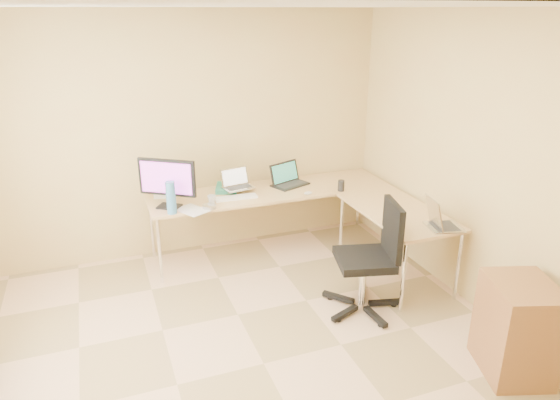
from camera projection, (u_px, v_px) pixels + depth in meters
name	position (u px, v px, depth m)	size (l,w,h in m)	color
floor	(264.00, 364.00, 3.94)	(4.50, 4.50, 0.00)	tan
ceiling	(259.00, 6.00, 3.02)	(4.50, 4.50, 0.00)	white
wall_back	(195.00, 136.00, 5.45)	(4.50, 4.50, 0.00)	tan
wall_right	(503.00, 175.00, 4.17)	(4.50, 4.50, 0.00)	tan
desk_main	(271.00, 221.00, 5.67)	(2.65, 0.70, 0.73)	tan
desk_return	(395.00, 243.00, 5.11)	(0.70, 1.30, 0.73)	tan
monitor	(167.00, 183.00, 4.97)	(0.58, 0.19, 0.50)	black
book_stack	(227.00, 188.00, 5.53)	(0.22, 0.30, 0.05)	#2A846A
laptop_center	(238.00, 179.00, 5.40)	(0.32, 0.24, 0.21)	#AFAFAF
laptop_black	(290.00, 175.00, 5.64)	(0.40, 0.29, 0.25)	black
keyboard	(236.00, 198.00, 5.28)	(0.44, 0.12, 0.02)	white
mouse	(308.00, 193.00, 5.39)	(0.09, 0.06, 0.03)	silver
mug	(212.00, 199.00, 5.14)	(0.09, 0.09, 0.08)	silver
cd_stack	(209.00, 207.00, 5.02)	(0.14, 0.14, 0.03)	silver
water_bottle	(171.00, 198.00, 4.85)	(0.09, 0.09, 0.32)	teal
papers	(192.00, 210.00, 4.97)	(0.22, 0.31, 0.01)	silver
white_box	(164.00, 193.00, 5.33)	(0.19, 0.14, 0.07)	white
desk_fan	(163.00, 182.00, 5.29)	(0.25, 0.25, 0.31)	white
black_cup	(341.00, 186.00, 5.49)	(0.07, 0.07, 0.12)	black
laptop_return	(446.00, 216.00, 4.54)	(0.28, 0.35, 0.23)	silver
office_chair	(364.00, 259.00, 4.50)	(0.62, 0.62, 1.04)	black
cabinet	(517.00, 330.00, 3.75)	(0.45, 0.55, 0.76)	#9F4923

